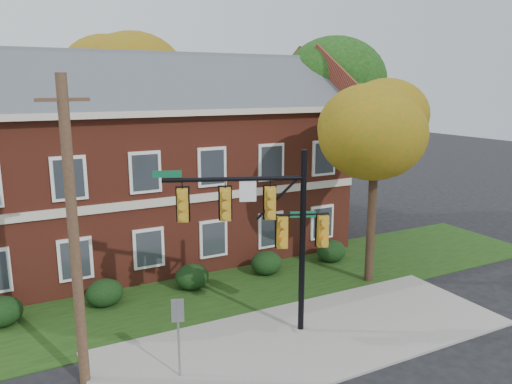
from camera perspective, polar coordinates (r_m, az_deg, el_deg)
name	(u,v)px	position (r m, az deg, el deg)	size (l,w,h in m)	color
ground	(327,353)	(16.60, 8.12, -17.71)	(120.00, 120.00, 0.00)	black
sidewalk	(309,337)	(17.30, 6.12, -16.20)	(14.00, 5.00, 0.08)	gray
grass_strip	(243,285)	(21.23, -1.48, -10.62)	(30.00, 6.00, 0.04)	#193811
apartment_building	(151,154)	(24.67, -11.87, 4.32)	(18.80, 8.80, 9.74)	maroon
hedge_far_left	(1,312)	(19.86, -27.08, -12.09)	(1.40, 1.26, 1.05)	black
hedge_left	(105,293)	(20.09, -16.91, -10.97)	(1.40, 1.26, 1.05)	black
hedge_center	(192,277)	(20.91, -7.34, -9.59)	(1.40, 1.26, 1.05)	black
hedge_right	(267,263)	(22.26, 1.22, -8.12)	(1.40, 1.26, 1.05)	black
hedge_far_right	(331,251)	(24.05, 8.61, -6.70)	(1.40, 1.26, 1.05)	black
tree_near_right	(383,125)	(20.78, 14.28, 7.46)	(4.50, 4.25, 8.58)	black
tree_right_rear	(334,87)	(30.26, 8.89, 11.78)	(6.30, 5.95, 10.62)	black
tree_far_rear	(134,75)	(32.38, -13.73, 12.88)	(6.84, 6.46, 11.52)	black
traffic_signal	(268,224)	(16.05, 1.44, -3.62)	(5.26, 2.19, 6.24)	gray
utility_pole	(74,235)	(14.11, -20.12, -4.68)	(1.33, 0.31, 8.53)	#452F20
sign_post	(178,325)	(14.61, -8.89, -14.80)	(0.34, 0.16, 2.43)	slate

